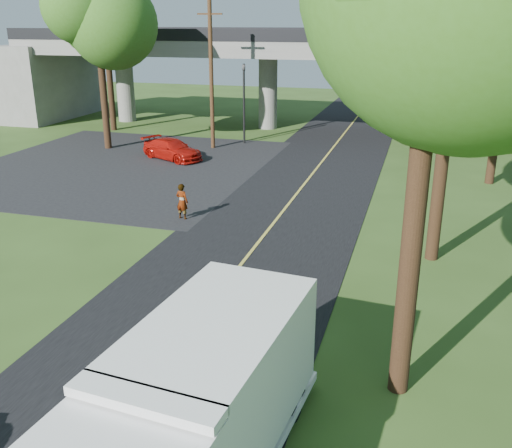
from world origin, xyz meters
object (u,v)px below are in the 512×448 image
at_px(traffic_signal, 244,95).
at_px(utility_pole, 211,75).
at_px(red_sedan, 172,149).
at_px(tree_left_far, 107,26).
at_px(pedestrian, 182,202).
at_px(step_van, 198,405).
at_px(tree_left_lot, 99,19).

bearing_deg(traffic_signal, utility_pole, -126.87).
relative_size(utility_pole, red_sedan, 2.18).
distance_m(tree_left_far, red_sedan, 12.98).
bearing_deg(pedestrian, traffic_signal, -69.86).
bearing_deg(pedestrian, step_van, 126.69).
distance_m(utility_pole, step_van, 28.56).
bearing_deg(step_van, pedestrian, 119.92).
bearing_deg(pedestrian, tree_left_lot, -36.66).
bearing_deg(traffic_signal, pedestrian, -81.95).
height_order(step_van, red_sedan, step_van).
distance_m(step_van, red_sedan, 25.50).
bearing_deg(pedestrian, red_sedan, -51.49).
bearing_deg(utility_pole, step_van, -70.01).
xyz_separation_m(utility_pole, pedestrian, (3.70, -13.56, -3.83)).
distance_m(traffic_signal, red_sedan, 6.80).
relative_size(tree_left_lot, tree_left_far, 1.06).
relative_size(utility_pole, pedestrian, 5.91).
xyz_separation_m(tree_left_lot, step_van, (16.00, -24.52, -6.37)).
xyz_separation_m(tree_left_far, step_van, (19.00, -30.52, -5.91)).
distance_m(utility_pole, tree_left_far, 10.45).
bearing_deg(step_van, tree_left_far, 127.23).
bearing_deg(tree_left_lot, step_van, -56.87).
relative_size(traffic_signal, red_sedan, 1.26).
distance_m(traffic_signal, tree_left_far, 11.75).
relative_size(red_sedan, pedestrian, 2.71).
bearing_deg(traffic_signal, tree_left_far, 170.35).
xyz_separation_m(tree_left_lot, tree_left_far, (-3.00, 6.00, -0.45)).
xyz_separation_m(red_sedan, pedestrian, (4.92, -9.90, 0.16)).
bearing_deg(step_van, utility_pole, 115.32).
relative_size(traffic_signal, tree_left_lot, 0.50).
xyz_separation_m(step_van, pedestrian, (-6.01, 13.12, -0.78)).
xyz_separation_m(step_van, red_sedan, (-10.92, 23.02, -0.94)).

